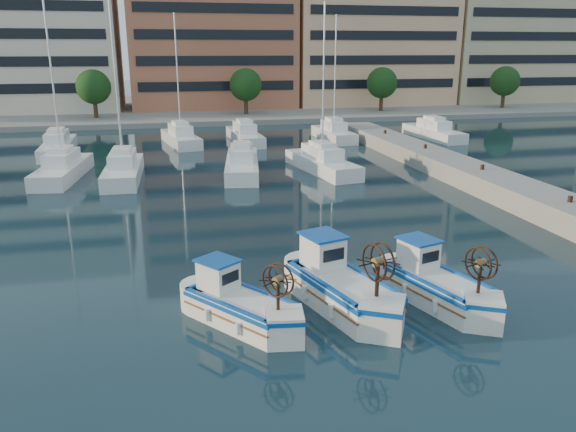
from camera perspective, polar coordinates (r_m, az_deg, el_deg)
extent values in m
plane|color=#193442|center=(20.23, 7.65, -8.39)|extent=(300.00, 300.00, 0.00)
cube|color=gray|center=(32.84, 24.42, 1.19)|extent=(3.00, 60.00, 1.20)
cube|color=gray|center=(84.78, -8.39, 10.93)|extent=(180.00, 40.00, 0.60)
cube|color=beige|center=(83.78, -25.20, 16.94)|extent=(23.00, 14.00, 21.00)
cube|color=black|center=(76.93, -26.28, 16.96)|extent=(21.16, 0.12, 18.90)
cube|color=#B86747|center=(82.60, -7.92, 19.70)|extent=(22.00, 14.00, 25.00)
cube|color=black|center=(75.64, -7.42, 20.01)|extent=(20.24, 0.12, 22.50)
cube|color=#F5B688|center=(87.69, 8.10, 18.52)|extent=(23.00, 14.00, 22.00)
cube|color=black|center=(81.18, 9.92, 18.61)|extent=(21.16, 0.12, 19.80)
cube|color=#C8B489|center=(98.15, 21.45, 17.97)|extent=(22.00, 14.00, 24.00)
cube|color=black|center=(92.38, 23.95, 17.85)|extent=(20.24, 0.12, 21.60)
cylinder|color=#3F2B19|center=(71.35, -18.95, 10.14)|extent=(0.50, 0.50, 3.00)
sphere|color=#1D491A|center=(71.14, -19.16, 12.29)|extent=(4.00, 4.00, 4.00)
cylinder|color=#3F2B19|center=(71.76, -4.28, 11.01)|extent=(0.50, 0.50, 3.00)
sphere|color=#1D491A|center=(71.54, -4.33, 13.16)|extent=(4.00, 4.00, 4.00)
cylinder|color=#3F2B19|center=(76.52, 9.43, 11.18)|extent=(0.50, 0.50, 3.00)
sphere|color=#1D491A|center=(76.32, 9.53, 13.20)|extent=(4.00, 4.00, 4.00)
cylinder|color=#3F2B19|center=(84.90, 20.98, 10.85)|extent=(0.50, 0.50, 3.00)
sphere|color=#1D491A|center=(84.72, 21.17, 12.66)|extent=(4.00, 4.00, 4.00)
cube|color=white|center=(41.22, -21.88, 4.24)|extent=(3.19, 8.63, 1.00)
cylinder|color=silver|center=(40.51, -22.73, 11.85)|extent=(0.12, 0.12, 11.00)
cube|color=white|center=(39.63, -16.36, 4.32)|extent=(2.48, 8.51, 1.00)
cylinder|color=silver|center=(38.89, -17.03, 12.25)|extent=(0.12, 0.12, 11.00)
cube|color=white|center=(40.26, -4.69, 5.12)|extent=(3.58, 9.58, 1.00)
cube|color=white|center=(40.54, 3.47, 5.23)|extent=(3.63, 8.72, 1.00)
cylinder|color=silver|center=(39.82, 3.62, 13.01)|extent=(0.12, 0.12, 11.00)
cube|color=white|center=(51.21, -22.31, 6.42)|extent=(2.53, 9.21, 1.00)
cube|color=white|center=(53.00, -10.82, 7.67)|extent=(3.51, 8.41, 1.00)
cylinder|color=silver|center=(52.45, -11.16, 13.61)|extent=(0.12, 0.12, 11.00)
cube|color=white|center=(53.61, -4.41, 8.02)|extent=(2.52, 8.87, 1.00)
cube|color=white|center=(55.00, 4.66, 8.23)|extent=(2.50, 7.58, 1.00)
cylinder|color=silver|center=(54.48, 4.80, 13.96)|extent=(0.12, 0.12, 11.00)
cube|color=white|center=(57.61, 14.53, 8.14)|extent=(2.76, 8.97, 1.00)
cube|color=white|center=(18.27, -4.74, -9.58)|extent=(3.44, 3.88, 0.92)
cube|color=#0C469F|center=(18.11, -4.77, -8.59)|extent=(3.55, 3.99, 0.14)
cube|color=#1648B1|center=(18.14, -4.76, -8.75)|extent=(2.95, 3.38, 0.05)
cube|color=white|center=(18.58, -7.10, -6.01)|extent=(1.45, 1.48, 0.96)
cube|color=#0C469F|center=(18.38, -7.16, -4.50)|extent=(1.63, 1.67, 0.07)
cylinder|color=#331E14|center=(16.87, -1.02, -8.21)|extent=(0.10, 0.10, 1.01)
cylinder|color=brown|center=(16.65, -1.03, -6.52)|extent=(0.37, 0.36, 0.24)
torus|color=#331E14|center=(16.56, -1.33, -6.65)|extent=(0.66, 0.86, 1.02)
torus|color=#331E14|center=(16.74, -0.73, -6.39)|extent=(0.66, 0.86, 1.02)
cube|color=white|center=(19.30, 5.50, -7.82)|extent=(2.99, 4.67, 1.08)
cube|color=#0C469F|center=(19.14, 5.53, -6.71)|extent=(3.08, 4.81, 0.16)
cube|color=#1648B1|center=(19.16, 5.53, -6.88)|extent=(2.48, 4.14, 0.06)
cube|color=white|center=(19.83, 3.57, -3.64)|extent=(1.46, 1.60, 1.13)
cube|color=#0C469F|center=(19.62, 3.60, -1.95)|extent=(1.65, 1.79, 0.08)
cylinder|color=#331E14|center=(17.49, 9.05, -6.58)|extent=(0.12, 0.12, 1.19)
cylinder|color=brown|center=(17.25, 9.15, -4.63)|extent=(0.40, 0.37, 0.29)
torus|color=#331E14|center=(17.16, 8.74, -4.73)|extent=(0.41, 1.17, 1.20)
torus|color=#331E14|center=(17.34, 9.55, -4.53)|extent=(0.41, 1.17, 1.20)
cube|color=white|center=(20.22, 15.05, -7.36)|extent=(2.75, 4.20, 0.97)
cube|color=#0C469F|center=(20.07, 15.13, -6.39)|extent=(2.83, 4.32, 0.15)
cube|color=#1648B1|center=(20.09, 15.11, -6.55)|extent=(2.28, 3.72, 0.06)
cube|color=white|center=(20.57, 13.09, -3.80)|extent=(1.33, 1.45, 1.02)
cube|color=#0C469F|center=(20.39, 13.19, -2.34)|extent=(1.50, 1.62, 0.07)
cylinder|color=#331E14|center=(18.80, 18.85, -6.17)|extent=(0.11, 0.11, 1.07)
cylinder|color=brown|center=(18.60, 19.01, -4.55)|extent=(0.36, 0.34, 0.26)
torus|color=#331E14|center=(18.50, 18.73, -4.63)|extent=(0.38, 1.05, 1.08)
torus|color=#331E14|center=(18.70, 19.30, -4.46)|extent=(0.38, 1.05, 1.08)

